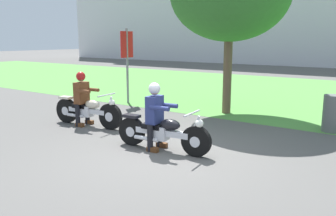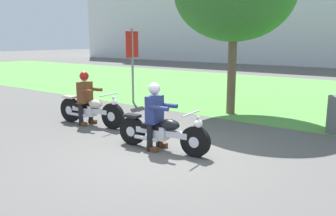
{
  "view_description": "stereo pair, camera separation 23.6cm",
  "coord_description": "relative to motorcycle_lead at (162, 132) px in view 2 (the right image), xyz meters",
  "views": [
    {
      "loc": [
        3.85,
        -5.43,
        2.23
      ],
      "look_at": [
        -0.17,
        0.28,
        0.85
      ],
      "focal_mm": 37.25,
      "sensor_mm": 36.0,
      "label": 1
    },
    {
      "loc": [
        4.04,
        -5.29,
        2.23
      ],
      "look_at": [
        -0.17,
        0.28,
        0.85
      ],
      "focal_mm": 37.25,
      "sensor_mm": 36.0,
      "label": 2
    }
  ],
  "objects": [
    {
      "name": "motorcycle_follow",
      "position": [
        -2.8,
        0.54,
        0.02
      ],
      "size": [
        2.17,
        0.66,
        0.89
      ],
      "rotation": [
        0.0,
        0.0,
        0.1
      ],
      "color": "black",
      "rests_on": "ground"
    },
    {
      "name": "ground",
      "position": [
        0.16,
        -0.08,
        -0.38
      ],
      "size": [
        120.0,
        120.0,
        0.0
      ],
      "primitive_type": "plane",
      "color": "#565451"
    },
    {
      "name": "grass_verge",
      "position": [
        0.16,
        9.27,
        -0.37
      ],
      "size": [
        60.0,
        12.0,
        0.01
      ],
      "primitive_type": "cube",
      "color": "#549342",
      "rests_on": "ground"
    },
    {
      "name": "motorcycle_lead",
      "position": [
        0.0,
        0.0,
        0.0
      ],
      "size": [
        2.12,
        0.66,
        0.86
      ],
      "rotation": [
        0.0,
        0.0,
        0.1
      ],
      "color": "black",
      "rests_on": "ground"
    },
    {
      "name": "rider_lead",
      "position": [
        -0.17,
        -0.01,
        0.43
      ],
      "size": [
        0.58,
        0.49,
        1.38
      ],
      "rotation": [
        0.0,
        0.0,
        0.1
      ],
      "color": "black",
      "rests_on": "ground"
    },
    {
      "name": "rider_follow",
      "position": [
        -2.97,
        0.53,
        0.45
      ],
      "size": [
        0.58,
        0.49,
        1.41
      ],
      "rotation": [
        0.0,
        0.0,
        0.1
      ],
      "color": "black",
      "rests_on": "ground"
    },
    {
      "name": "sign_banner",
      "position": [
        -4.2,
        3.68,
        1.35
      ],
      "size": [
        0.08,
        0.6,
        2.6
      ],
      "color": "gray",
      "rests_on": "ground"
    }
  ]
}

